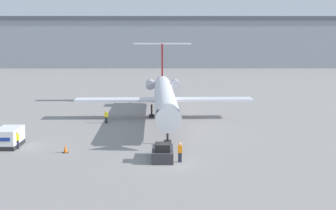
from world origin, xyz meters
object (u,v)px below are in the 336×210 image
(traffic_cone_left, at_px, (65,149))
(worker_on_apron, at_px, (17,140))
(worker_by_wing, at_px, (106,117))
(luggage_cart, at_px, (9,137))
(airplane_main, at_px, (164,95))
(worker_near_tug, at_px, (180,152))
(pushback_tug, at_px, (163,153))

(traffic_cone_left, bearing_deg, worker_on_apron, 163.52)
(worker_on_apron, bearing_deg, worker_by_wing, 61.83)
(luggage_cart, bearing_deg, airplane_main, 44.89)
(luggage_cart, height_order, traffic_cone_left, luggage_cart)
(worker_on_apron, bearing_deg, airplane_main, 48.56)
(airplane_main, distance_m, worker_on_apron, 22.13)
(worker_near_tug, distance_m, worker_on_apron, 16.74)
(airplane_main, distance_m, pushback_tug, 20.68)
(worker_on_apron, height_order, traffic_cone_left, worker_on_apron)
(worker_by_wing, xyz_separation_m, traffic_cone_left, (-2.07, -14.88, -0.44))
(pushback_tug, distance_m, worker_near_tug, 1.82)
(traffic_cone_left, bearing_deg, pushback_tug, -15.02)
(airplane_main, relative_size, worker_near_tug, 19.09)
(airplane_main, xyz_separation_m, worker_by_wing, (-7.41, -3.13, -2.31))
(airplane_main, xyz_separation_m, luggage_cart, (-15.68, -15.62, -2.20))
(pushback_tug, relative_size, traffic_cone_left, 4.71)
(airplane_main, distance_m, worker_near_tug, 21.58)
(pushback_tug, distance_m, luggage_cart, 16.33)
(airplane_main, height_order, luggage_cart, airplane_main)
(airplane_main, distance_m, worker_by_wing, 8.37)
(traffic_cone_left, bearing_deg, worker_near_tug, -17.35)
(luggage_cart, distance_m, traffic_cone_left, 6.67)
(luggage_cart, relative_size, worker_near_tug, 2.11)
(worker_by_wing, relative_size, traffic_cone_left, 1.95)
(worker_on_apron, bearing_deg, traffic_cone_left, -16.48)
(pushback_tug, relative_size, worker_by_wing, 2.42)
(pushback_tug, distance_m, worker_on_apron, 15.01)
(worker_on_apron, xyz_separation_m, traffic_cone_left, (5.09, -1.51, -0.54))
(traffic_cone_left, bearing_deg, worker_by_wing, 82.09)
(airplane_main, relative_size, traffic_cone_left, 40.89)
(worker_near_tug, height_order, traffic_cone_left, worker_near_tug)
(worker_near_tug, bearing_deg, airplane_main, 93.83)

